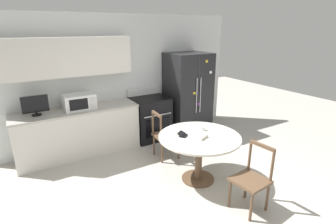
{
  "coord_description": "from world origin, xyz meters",
  "views": [
    {
      "loc": [
        -2.03,
        -2.51,
        2.35
      ],
      "look_at": [
        0.19,
        1.15,
        0.95
      ],
      "focal_mm": 28.0,
      "sensor_mm": 36.0,
      "label": 1
    }
  ],
  "objects": [
    {
      "name": "dining_chair_far",
      "position": [
        0.22,
        1.32,
        0.43
      ],
      "size": [
        0.45,
        0.45,
        0.9
      ],
      "rotation": [
        0.0,
        0.0,
        4.65
      ],
      "color": "brown",
      "rests_on": "ground_plane"
    },
    {
      "name": "wallet",
      "position": [
        0.06,
        0.51,
        0.79
      ],
      "size": [
        0.17,
        0.17,
        0.07
      ],
      "color": "black",
      "rests_on": "dining_table"
    },
    {
      "name": "candle_glass",
      "position": [
        0.47,
        0.54,
        0.79
      ],
      "size": [
        0.09,
        0.09,
        0.08
      ],
      "color": "silver",
      "rests_on": "dining_table"
    },
    {
      "name": "refrigerator",
      "position": [
        1.34,
        2.19,
        0.91
      ],
      "size": [
        0.9,
        0.8,
        1.81
      ],
      "color": "black",
      "rests_on": "ground_plane"
    },
    {
      "name": "ground_plane",
      "position": [
        0.0,
        0.0,
        0.0
      ],
      "size": [
        14.0,
        14.0,
        0.0
      ],
      "primitive_type": "plane",
      "color": "#B2ADA3"
    },
    {
      "name": "countertop_tv",
      "position": [
        -1.76,
        2.29,
        1.09
      ],
      "size": [
        0.42,
        0.16,
        0.34
      ],
      "color": "black",
      "rests_on": "kitchen_counter"
    },
    {
      "name": "microwave",
      "position": [
        -1.03,
        2.28,
        1.04
      ],
      "size": [
        0.55,
        0.38,
        0.28
      ],
      "color": "white",
      "rests_on": "kitchen_counter"
    },
    {
      "name": "folded_napkin",
      "position": [
        0.28,
        0.27,
        0.79
      ],
      "size": [
        0.2,
        0.12,
        0.05
      ],
      "color": "silver",
      "rests_on": "dining_table"
    },
    {
      "name": "oven_range",
      "position": [
        0.41,
        2.26,
        0.47
      ],
      "size": [
        0.76,
        0.68,
        1.08
      ],
      "color": "black",
      "rests_on": "ground_plane"
    },
    {
      "name": "back_wall",
      "position": [
        -0.3,
        2.59,
        1.45
      ],
      "size": [
        5.2,
        0.44,
        2.6
      ],
      "color": "silver",
      "rests_on": "ground_plane"
    },
    {
      "name": "kitchen_counter",
      "position": [
        -1.09,
        2.29,
        0.45
      ],
      "size": [
        2.24,
        0.64,
        0.9
      ],
      "color": "silver",
      "rests_on": "ground_plane"
    },
    {
      "name": "dining_table",
      "position": [
        0.3,
        0.39,
        0.62
      ],
      "size": [
        1.26,
        1.26,
        0.76
      ],
      "color": "beige",
      "rests_on": "ground_plane"
    },
    {
      "name": "dining_chair_near",
      "position": [
        0.46,
        -0.52,
        0.43
      ],
      "size": [
        0.46,
        0.46,
        0.9
      ],
      "rotation": [
        0.0,
        0.0,
        1.67
      ],
      "color": "brown",
      "rests_on": "ground_plane"
    }
  ]
}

